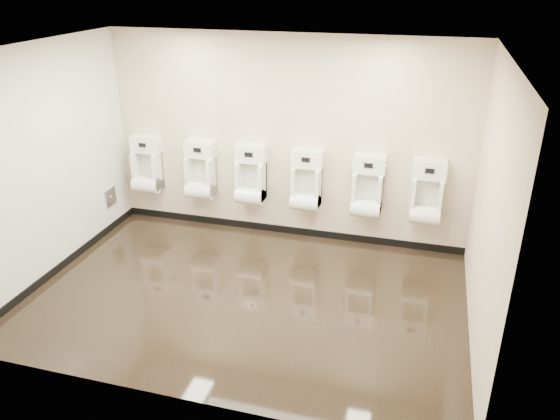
# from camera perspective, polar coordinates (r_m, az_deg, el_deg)

# --- Properties ---
(ground) EXTENTS (5.00, 3.50, 0.00)m
(ground) POSITION_cam_1_polar(r_m,az_deg,el_deg) (6.52, -3.49, -8.93)
(ground) COLOR black
(ground) RESTS_ON ground
(ceiling) EXTENTS (5.00, 3.50, 0.00)m
(ceiling) POSITION_cam_1_polar(r_m,az_deg,el_deg) (5.52, -4.24, 16.25)
(ceiling) COLOR silver
(back_wall) EXTENTS (5.00, 0.02, 2.80)m
(back_wall) POSITION_cam_1_polar(r_m,az_deg,el_deg) (7.45, 0.63, 7.35)
(back_wall) COLOR beige
(back_wall) RESTS_ON ground
(front_wall) EXTENTS (5.00, 0.02, 2.80)m
(front_wall) POSITION_cam_1_polar(r_m,az_deg,el_deg) (4.42, -11.32, -5.46)
(front_wall) COLOR beige
(front_wall) RESTS_ON ground
(left_wall) EXTENTS (0.02, 3.50, 2.80)m
(left_wall) POSITION_cam_1_polar(r_m,az_deg,el_deg) (7.07, -23.39, 4.39)
(left_wall) COLOR beige
(left_wall) RESTS_ON ground
(right_wall) EXTENTS (0.02, 3.50, 2.80)m
(right_wall) POSITION_cam_1_polar(r_m,az_deg,el_deg) (5.61, 21.04, -0.09)
(right_wall) COLOR beige
(right_wall) RESTS_ON ground
(tile_overlay_left) EXTENTS (0.01, 3.50, 2.80)m
(tile_overlay_left) POSITION_cam_1_polar(r_m,az_deg,el_deg) (7.07, -23.36, 4.39)
(tile_overlay_left) COLOR silver
(tile_overlay_left) RESTS_ON ground
(skirting_back) EXTENTS (5.00, 0.02, 0.10)m
(skirting_back) POSITION_cam_1_polar(r_m,az_deg,el_deg) (7.94, 0.56, -2.05)
(skirting_back) COLOR black
(skirting_back) RESTS_ON ground
(skirting_left) EXTENTS (0.02, 3.50, 0.10)m
(skirting_left) POSITION_cam_1_polar(r_m,az_deg,el_deg) (7.58, -21.66, -5.24)
(skirting_left) COLOR black
(skirting_left) RESTS_ON ground
(access_panel) EXTENTS (0.04, 0.25, 0.25)m
(access_panel) POSITION_cam_1_polar(r_m,az_deg,el_deg) (8.26, -17.30, 1.31)
(access_panel) COLOR #9E9EA3
(access_panel) RESTS_ON left_wall
(urinal_0) EXTENTS (0.44, 0.33, 0.82)m
(urinal_0) POSITION_cam_1_polar(r_m,az_deg,el_deg) (8.26, -13.73, 4.26)
(urinal_0) COLOR white
(urinal_0) RESTS_ON back_wall
(urinal_1) EXTENTS (0.44, 0.33, 0.82)m
(urinal_1) POSITION_cam_1_polar(r_m,az_deg,el_deg) (7.90, -8.31, 3.78)
(urinal_1) COLOR white
(urinal_1) RESTS_ON back_wall
(urinal_2) EXTENTS (0.44, 0.33, 0.82)m
(urinal_2) POSITION_cam_1_polar(r_m,az_deg,el_deg) (7.63, -3.09, 3.29)
(urinal_2) COLOR white
(urinal_2) RESTS_ON back_wall
(urinal_3) EXTENTS (0.44, 0.33, 0.82)m
(urinal_3) POSITION_cam_1_polar(r_m,az_deg,el_deg) (7.43, 2.76, 2.70)
(urinal_3) COLOR white
(urinal_3) RESTS_ON back_wall
(urinal_4) EXTENTS (0.44, 0.33, 0.82)m
(urinal_4) POSITION_cam_1_polar(r_m,az_deg,el_deg) (7.30, 9.11, 2.03)
(urinal_4) COLOR white
(urinal_4) RESTS_ON back_wall
(urinal_5) EXTENTS (0.44, 0.33, 0.82)m
(urinal_5) POSITION_cam_1_polar(r_m,az_deg,el_deg) (7.27, 15.08, 1.37)
(urinal_5) COLOR white
(urinal_5) RESTS_ON back_wall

